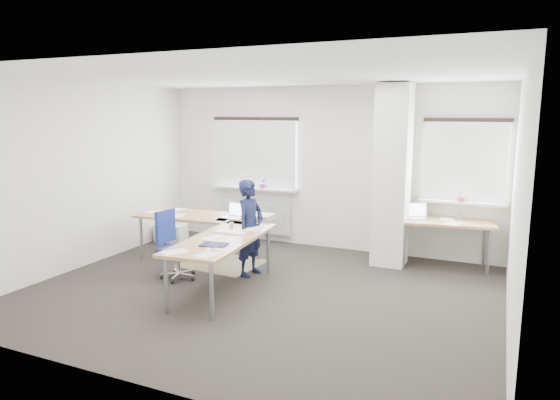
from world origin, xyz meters
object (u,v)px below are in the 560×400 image
at_px(desk_main, 213,228).
at_px(person, 250,228).
at_px(desk_side, 445,223).
at_px(task_chair, 176,260).

height_order(desk_main, person, person).
relative_size(desk_side, task_chair, 1.52).
bearing_deg(person, task_chair, 132.20).
distance_m(desk_side, task_chair, 4.07).
height_order(desk_main, desk_side, desk_side).
height_order(desk_main, task_chair, task_chair).
relative_size(desk_side, person, 1.06).
distance_m(task_chair, person, 1.15).
xyz_separation_m(task_chair, person, (0.88, 0.59, 0.43)).
bearing_deg(task_chair, desk_main, 52.44).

